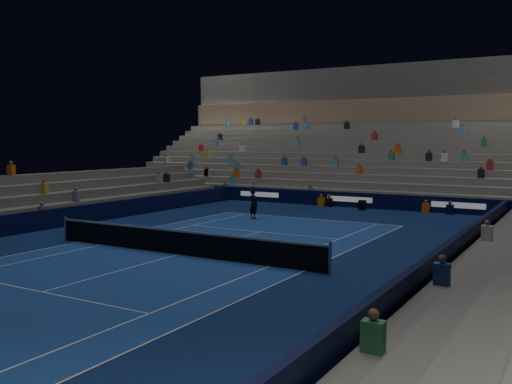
% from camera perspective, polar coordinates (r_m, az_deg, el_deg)
% --- Properties ---
extents(ground, '(90.00, 90.00, 0.00)m').
position_cam_1_polar(ground, '(22.36, -7.88, -6.31)').
color(ground, '#0D2052').
rests_on(ground, ground).
extents(court_surface, '(10.97, 23.77, 0.01)m').
position_cam_1_polar(court_surface, '(22.36, -7.88, -6.30)').
color(court_surface, '#1A4194').
rests_on(court_surface, ground).
extents(sponsor_barrier_far, '(44.00, 0.25, 1.00)m').
position_cam_1_polar(sponsor_barrier_far, '(38.37, 9.52, -0.78)').
color(sponsor_barrier_far, black).
rests_on(sponsor_barrier_far, ground).
extents(sponsor_barrier_east, '(0.25, 37.00, 1.00)m').
position_cam_1_polar(sponsor_barrier_east, '(18.03, 17.29, -7.65)').
color(sponsor_barrier_east, black).
rests_on(sponsor_barrier_east, ground).
extents(sponsor_barrier_west, '(0.25, 37.00, 1.00)m').
position_cam_1_polar(sponsor_barrier_west, '(29.23, -22.99, -2.97)').
color(sponsor_barrier_west, black).
rests_on(sponsor_barrier_west, ground).
extents(grandstand_main, '(44.00, 15.20, 11.20)m').
position_cam_1_polar(grandstand_main, '(47.08, 13.69, 3.74)').
color(grandstand_main, slate).
rests_on(grandstand_main, ground).
extents(tennis_net, '(12.90, 0.10, 1.10)m').
position_cam_1_polar(tennis_net, '(22.26, -7.89, -5.04)').
color(tennis_net, '#B2B2B7').
rests_on(tennis_net, ground).
extents(tennis_player, '(0.73, 0.59, 1.72)m').
position_cam_1_polar(tennis_player, '(32.06, -0.26, -1.23)').
color(tennis_player, black).
rests_on(tennis_player, ground).
extents(broadcast_camera, '(0.55, 0.96, 0.61)m').
position_cam_1_polar(broadcast_camera, '(37.08, 10.72, -1.29)').
color(broadcast_camera, black).
rests_on(broadcast_camera, ground).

